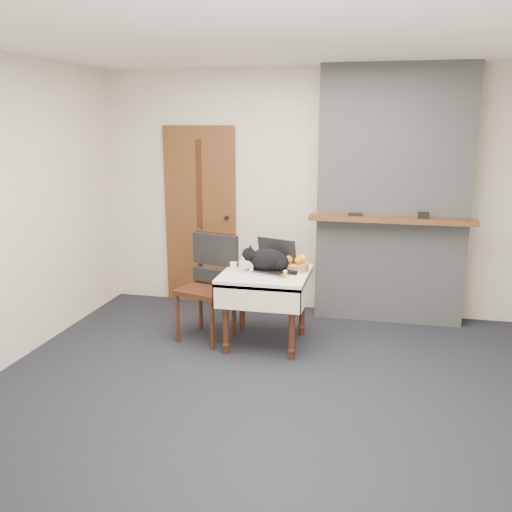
{
  "coord_description": "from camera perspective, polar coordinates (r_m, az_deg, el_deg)",
  "views": [
    {
      "loc": [
        0.84,
        -4.09,
        2.06
      ],
      "look_at": [
        -0.28,
        0.79,
        0.86
      ],
      "focal_mm": 40.0,
      "sensor_mm": 36.0,
      "label": 1
    }
  ],
  "objects": [
    {
      "name": "cream_jar",
      "position": [
        5.29,
        -2.27,
        -1.02
      ],
      "size": [
        0.07,
        0.07,
        0.08
      ],
      "primitive_type": "cylinder",
      "color": "silver",
      "rests_on": "side_table"
    },
    {
      "name": "ground",
      "position": [
        4.66,
        1.23,
        -12.79
      ],
      "size": [
        4.5,
        4.5,
        0.0
      ],
      "primitive_type": "plane",
      "color": "black",
      "rests_on": "ground"
    },
    {
      "name": "chimney",
      "position": [
        5.99,
        13.48,
        5.79
      ],
      "size": [
        1.62,
        0.48,
        2.6
      ],
      "color": "gray",
      "rests_on": "ground"
    },
    {
      "name": "desk_clutter",
      "position": [
        5.24,
        2.59,
        -1.56
      ],
      "size": [
        0.14,
        0.05,
        0.01
      ],
      "primitive_type": "cube",
      "rotation": [
        0.0,
        0.0,
        0.27
      ],
      "color": "black",
      "rests_on": "side_table"
    },
    {
      "name": "door",
      "position": [
        6.49,
        -5.58,
        4.01
      ],
      "size": [
        0.82,
        0.1,
        2.0
      ],
      "color": "brown",
      "rests_on": "ground"
    },
    {
      "name": "fruit_basket",
      "position": [
        5.29,
        3.92,
        -0.81
      ],
      "size": [
        0.26,
        0.26,
        0.15
      ],
      "color": "#AF7C46",
      "rests_on": "side_table"
    },
    {
      "name": "cat",
      "position": [
        5.2,
        1.28,
        -0.46
      ],
      "size": [
        0.53,
        0.25,
        0.25
      ],
      "rotation": [
        0.0,
        0.0,
        0.15
      ],
      "color": "black",
      "rests_on": "side_table"
    },
    {
      "name": "room_shell",
      "position": [
        4.64,
        2.52,
        9.79
      ],
      "size": [
        4.52,
        4.01,
        2.61
      ],
      "color": "beige",
      "rests_on": "ground"
    },
    {
      "name": "chair",
      "position": [
        5.47,
        -4.49,
        -1.44
      ],
      "size": [
        0.57,
        0.56,
        1.03
      ],
      "rotation": [
        0.0,
        0.0,
        -0.27
      ],
      "color": "#3E1911",
      "rests_on": "ground"
    },
    {
      "name": "laptop",
      "position": [
        5.24,
        1.59,
        -0.75
      ],
      "size": [
        0.48,
        0.45,
        0.29
      ],
      "rotation": [
        0.0,
        0.0,
        -0.33
      ],
      "color": "#B7B7BC",
      "rests_on": "side_table"
    },
    {
      "name": "side_table",
      "position": [
        5.25,
        0.96,
        -2.81
      ],
      "size": [
        0.78,
        0.78,
        0.7
      ],
      "color": "#3E1911",
      "rests_on": "ground"
    },
    {
      "name": "pill_bottle",
      "position": [
        5.03,
        2.94,
        -1.82
      ],
      "size": [
        0.03,
        0.03,
        0.07
      ],
      "color": "#B07015",
      "rests_on": "side_table"
    }
  ]
}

